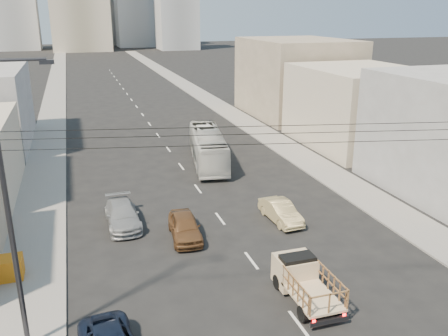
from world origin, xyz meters
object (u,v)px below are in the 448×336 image
crate_stack (4,269)px  city_bus (208,147)px  flatbed_pickup (305,279)px  sedan_brown (185,227)px  streetlamp_left (10,205)px  sedan_grey (123,215)px  sedan_tan (281,211)px

crate_stack → city_bus: bearing=46.2°
flatbed_pickup → sedan_brown: 9.15m
streetlamp_left → city_bus: bearing=57.8°
sedan_grey → flatbed_pickup: bearing=-57.0°
city_bus → sedan_brown: bearing=-101.4°
city_bus → sedan_grey: (-9.01, -11.27, -0.83)m
sedan_grey → crate_stack: sedan_grey is taller
sedan_grey → streetlamp_left: 13.32m
flatbed_pickup → sedan_grey: 13.51m
city_bus → sedan_grey: bearing=-118.9°
flatbed_pickup → city_bus: (1.49, 22.49, 0.46)m
sedan_brown → sedan_tan: (6.68, 0.50, -0.06)m
sedan_grey → crate_stack: size_ratio=2.79×
city_bus → sedan_brown: 15.35m
sedan_brown → streetlamp_left: size_ratio=0.37×
flatbed_pickup → city_bus: bearing=86.2°
sedan_tan → sedan_grey: size_ratio=0.83×
sedan_grey → crate_stack: bearing=-143.8°
flatbed_pickup → sedan_tan: 9.10m
city_bus → sedan_brown: city_bus is taller
city_bus → streetlamp_left: size_ratio=0.93×
city_bus → streetlamp_left: streetlamp_left is taller
flatbed_pickup → streetlamp_left: 13.60m
city_bus → crate_stack: size_ratio=6.20×
city_bus → streetlamp_left: bearing=-112.5°
sedan_tan → sedan_grey: sedan_grey is taller
flatbed_pickup → city_bus: size_ratio=0.39×
sedan_brown → streetlamp_left: streetlamp_left is taller
city_bus → sedan_brown: size_ratio=2.54×
crate_stack → streetlamp_left: bearing=-75.0°
sedan_brown → sedan_grey: (-3.48, 3.02, -0.02)m
city_bus → sedan_grey: size_ratio=2.22×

